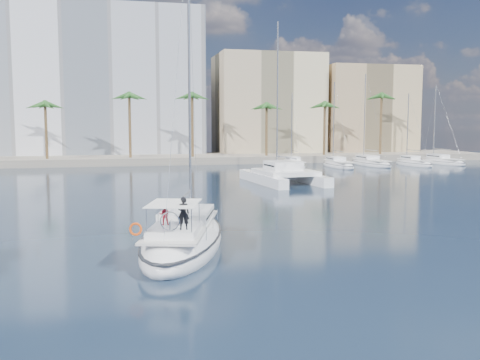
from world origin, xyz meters
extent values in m
plane|color=black|center=(0.00, 0.00, 0.00)|extent=(160.00, 160.00, 0.00)
cube|color=gray|center=(0.00, 61.00, 0.60)|extent=(120.00, 14.00, 1.20)
cube|color=white|center=(-12.00, 73.00, 14.00)|extent=(42.00, 16.00, 28.00)
cube|color=beige|center=(22.00, 70.00, 10.00)|extent=(20.00, 14.00, 20.00)
cube|color=tan|center=(42.00, 68.00, 9.00)|extent=(18.00, 12.00, 18.00)
cylinder|color=brown|center=(0.00, 57.00, 5.25)|extent=(0.44, 0.44, 10.50)
sphere|color=#285C22|center=(0.00, 57.00, 10.50)|extent=(3.60, 3.60, 3.60)
cylinder|color=brown|center=(34.00, 57.00, 5.25)|extent=(0.44, 0.44, 10.50)
sphere|color=#285C22|center=(34.00, 57.00, 10.50)|extent=(3.60, 3.60, 3.60)
ellipsoid|color=white|center=(-3.41, -3.56, 0.38)|extent=(7.34, 13.20, 2.61)
ellipsoid|color=black|center=(-3.41, -3.56, 0.76)|extent=(7.41, 13.32, 0.18)
cube|color=silver|center=(-3.48, -3.79, 1.37)|extent=(5.36, 9.85, 0.12)
cube|color=white|center=(-3.07, -2.40, 1.73)|extent=(3.73, 4.70, 0.60)
cube|color=black|center=(-3.07, -2.40, 1.75)|extent=(3.62, 4.24, 0.14)
cylinder|color=#B7BABF|center=(-2.67, -1.00, 9.68)|extent=(0.15, 0.15, 16.49)
cylinder|color=#B7BABF|center=(-3.37, -3.44, 2.93)|extent=(1.52, 4.91, 0.11)
cube|color=white|center=(-4.15, -6.11, 1.61)|extent=(3.17, 3.68, 0.36)
cube|color=white|center=(-4.18, -6.23, 2.98)|extent=(3.17, 3.68, 0.04)
torus|color=silver|center=(-4.48, -7.28, 2.28)|extent=(0.93, 0.32, 0.96)
torus|color=#D9430B|center=(-6.10, -7.31, 1.98)|extent=(0.66, 0.36, 0.64)
imported|color=black|center=(-3.80, -6.98, 2.60)|extent=(0.60, 0.40, 1.61)
imported|color=#A41928|center=(-4.60, -5.56, 2.33)|extent=(0.57, 0.47, 1.06)
cube|color=white|center=(9.12, 26.18, 0.55)|extent=(2.41, 12.86, 1.10)
cube|color=white|center=(14.30, 26.67, 0.55)|extent=(2.41, 12.86, 1.10)
cube|color=white|center=(11.77, 25.79, 1.30)|extent=(6.45, 7.56, 0.50)
cube|color=white|center=(11.71, 26.43, 2.00)|extent=(3.87, 4.16, 1.00)
cube|color=black|center=(11.71, 26.43, 2.05)|extent=(3.84, 3.65, 0.18)
cylinder|color=#B7BABF|center=(11.53, 28.34, 10.04)|extent=(0.18, 0.18, 17.08)
ellipsoid|color=silver|center=(-1.80, 6.53, 0.99)|extent=(0.24, 0.46, 0.22)
sphere|color=silver|center=(-1.80, 6.75, 1.01)|extent=(0.12, 0.12, 0.12)
cube|color=gray|center=(-2.13, 6.53, 1.02)|extent=(0.53, 0.19, 0.13)
cube|color=gray|center=(-1.47, 6.53, 1.02)|extent=(0.53, 0.19, 0.13)
camera|label=1|loc=(-6.77, -32.51, 6.99)|focal=40.00mm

